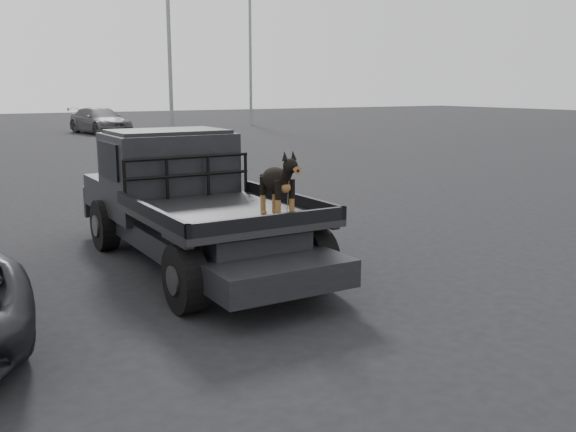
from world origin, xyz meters
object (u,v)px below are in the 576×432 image
flatbed_ute (195,233)px  floodlight_far (250,11)px  distant_car_b (100,121)px  dog (277,185)px

flatbed_ute → floodlight_far: floodlight_far is taller
distant_car_b → floodlight_far: size_ratio=0.36×
distant_car_b → floodlight_far: floodlight_far is taller
dog → floodlight_far: floodlight_far is taller
dog → floodlight_far: (15.70, 30.95, 5.85)m
flatbed_ute → dog: 1.81m
flatbed_ute → distant_car_b: (5.63, 26.56, 0.22)m
floodlight_far → flatbed_ute: bearing=-118.7°
dog → distant_car_b: size_ratio=0.16×
dog → distant_car_b: (5.24, 28.12, -0.61)m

